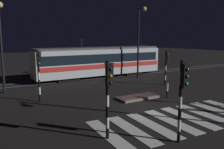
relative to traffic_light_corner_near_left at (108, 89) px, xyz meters
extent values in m
plane|color=black|center=(4.52, 2.76, -2.23)|extent=(120.00, 120.00, 0.00)
cube|color=#59595E|center=(4.52, 13.64, -2.22)|extent=(80.00, 0.12, 0.03)
cube|color=#59595E|center=(4.52, 15.07, -2.22)|extent=(80.00, 0.12, 0.03)
cube|color=silver|center=(0.26, 0.44, -2.22)|extent=(0.91, 3.93, 0.02)
cube|color=silver|center=(1.48, 0.37, -2.22)|extent=(0.91, 3.93, 0.02)
cube|color=silver|center=(2.69, 0.31, -2.22)|extent=(0.91, 3.93, 0.02)
cube|color=silver|center=(3.91, 0.24, -2.22)|extent=(0.91, 3.93, 0.02)
cube|color=silver|center=(5.13, 0.17, -2.22)|extent=(0.91, 3.93, 0.02)
cube|color=silver|center=(6.35, 0.10, -2.22)|extent=(0.91, 3.93, 0.02)
cube|color=silver|center=(7.57, 0.04, -2.22)|extent=(0.91, 3.93, 0.02)
cube|color=slate|center=(5.25, 4.88, -2.15)|extent=(2.98, 1.31, 0.16)
cube|color=brown|center=(5.25, 4.88, -2.06)|extent=(2.68, 1.18, 0.02)
cylinder|color=black|center=(0.00, 0.09, -1.99)|extent=(0.14, 0.14, 0.48)
cylinder|color=white|center=(0.00, 0.09, -1.51)|extent=(0.14, 0.14, 0.48)
cylinder|color=black|center=(0.00, 0.09, -1.02)|extent=(0.14, 0.14, 0.48)
cylinder|color=white|center=(0.00, 0.09, -0.54)|extent=(0.14, 0.14, 0.48)
cylinder|color=black|center=(0.00, 0.09, -0.06)|extent=(0.14, 0.14, 0.48)
cylinder|color=white|center=(0.00, 0.09, 0.43)|extent=(0.14, 0.14, 0.48)
cylinder|color=black|center=(0.00, 0.09, 0.91)|extent=(0.14, 0.14, 0.48)
cube|color=black|center=(0.00, -0.08, 0.55)|extent=(0.28, 0.20, 0.90)
sphere|color=black|center=(0.00, -0.19, 0.83)|extent=(0.14, 0.14, 0.14)
sphere|color=orange|center=(0.00, -0.19, 0.55)|extent=(0.14, 0.14, 0.14)
sphere|color=black|center=(0.00, -0.19, 0.27)|extent=(0.14, 0.14, 0.14)
cube|color=black|center=(0.00, -0.08, 1.04)|extent=(0.36, 0.24, 0.04)
cylinder|color=black|center=(-0.94, 7.63, -1.98)|extent=(0.14, 0.14, 0.50)
cylinder|color=white|center=(-0.94, 7.63, -1.48)|extent=(0.14, 0.14, 0.50)
cylinder|color=black|center=(-0.94, 7.63, -0.98)|extent=(0.14, 0.14, 0.50)
cylinder|color=white|center=(-0.94, 7.63, -0.48)|extent=(0.14, 0.14, 0.50)
cylinder|color=black|center=(-0.94, 7.63, 0.02)|extent=(0.14, 0.14, 0.50)
cylinder|color=white|center=(-0.94, 7.63, 0.52)|extent=(0.14, 0.14, 0.50)
cylinder|color=black|center=(-0.94, 7.63, 1.02)|extent=(0.14, 0.14, 0.50)
cube|color=black|center=(-0.94, 7.46, 0.67)|extent=(0.28, 0.20, 0.90)
sphere|color=black|center=(-0.94, 7.35, 0.95)|extent=(0.14, 0.14, 0.14)
sphere|color=black|center=(-0.94, 7.35, 0.67)|extent=(0.14, 0.14, 0.14)
sphere|color=green|center=(-0.94, 7.35, 0.39)|extent=(0.14, 0.14, 0.14)
cube|color=black|center=(-0.94, 7.46, 1.16)|extent=(0.36, 0.24, 0.04)
cylinder|color=black|center=(10.36, 7.49, -2.01)|extent=(0.14, 0.14, 0.44)
cylinder|color=white|center=(10.36, 7.49, -1.57)|extent=(0.14, 0.14, 0.44)
cylinder|color=black|center=(10.36, 7.49, -1.12)|extent=(0.14, 0.14, 0.44)
cylinder|color=white|center=(10.36, 7.49, -0.68)|extent=(0.14, 0.14, 0.44)
cylinder|color=black|center=(10.36, 7.49, -0.24)|extent=(0.14, 0.14, 0.44)
cylinder|color=white|center=(10.36, 7.49, 0.21)|extent=(0.14, 0.14, 0.44)
cylinder|color=black|center=(10.36, 7.49, 0.65)|extent=(0.14, 0.14, 0.44)
cube|color=black|center=(10.36, 7.32, 0.27)|extent=(0.28, 0.20, 0.90)
sphere|color=red|center=(10.36, 7.21, 0.55)|extent=(0.14, 0.14, 0.14)
sphere|color=black|center=(10.36, 7.21, 0.27)|extent=(0.14, 0.14, 0.14)
sphere|color=black|center=(10.36, 7.21, -0.01)|extent=(0.14, 0.14, 0.14)
cube|color=black|center=(10.36, 7.32, 0.76)|extent=(0.36, 0.24, 0.04)
cylinder|color=black|center=(2.37, -1.73, -1.99)|extent=(0.14, 0.14, 0.49)
cylinder|color=white|center=(2.37, -1.73, -1.50)|extent=(0.14, 0.14, 0.49)
cylinder|color=black|center=(2.37, -1.73, -1.01)|extent=(0.14, 0.14, 0.49)
cylinder|color=white|center=(2.37, -1.73, -0.52)|extent=(0.14, 0.14, 0.49)
cylinder|color=black|center=(2.37, -1.73, -0.03)|extent=(0.14, 0.14, 0.49)
cylinder|color=white|center=(2.37, -1.73, 0.46)|extent=(0.14, 0.14, 0.49)
cylinder|color=black|center=(2.37, -1.73, 0.95)|extent=(0.14, 0.14, 0.49)
cube|color=black|center=(2.37, -1.90, 0.59)|extent=(0.28, 0.20, 0.90)
sphere|color=black|center=(2.37, -2.01, 0.87)|extent=(0.14, 0.14, 0.14)
sphere|color=black|center=(2.37, -2.01, 0.59)|extent=(0.14, 0.14, 0.14)
sphere|color=green|center=(2.37, -2.01, 0.31)|extent=(0.14, 0.14, 0.14)
cube|color=black|center=(2.37, -1.90, 1.08)|extent=(0.36, 0.24, 0.04)
cylinder|color=black|center=(-2.67, 11.61, 1.15)|extent=(0.18, 0.18, 6.77)
sphere|color=#F9E08C|center=(-2.67, 10.71, 4.36)|extent=(0.44, 0.44, 0.44)
cylinder|color=black|center=(10.45, 11.73, 1.40)|extent=(0.18, 0.18, 7.27)
cylinder|color=black|center=(10.45, 11.28, 4.93)|extent=(0.10, 0.90, 0.10)
sphere|color=#F9E08C|center=(10.45, 10.83, 4.85)|extent=(0.44, 0.44, 0.44)
cube|color=silver|center=(7.33, 14.36, -0.53)|extent=(14.29, 2.50, 2.70)
cube|color=red|center=(7.33, 13.09, -0.88)|extent=(14.00, 0.04, 0.44)
cube|color=red|center=(7.33, 15.63, -0.88)|extent=(14.00, 0.04, 0.44)
cube|color=black|center=(7.33, 13.09, -0.08)|extent=(13.57, 0.03, 0.90)
cube|color=#4C4C51|center=(7.33, 14.36, 0.92)|extent=(14.00, 2.30, 0.20)
cylinder|color=#262628|center=(5.19, 14.36, 1.42)|extent=(0.08, 0.08, 1.00)
cube|color=black|center=(11.26, 14.36, -2.06)|extent=(2.20, 2.00, 0.35)
cube|color=black|center=(3.40, 14.36, -2.06)|extent=(2.20, 2.00, 0.35)
sphere|color=#F9F2CC|center=(14.52, 14.36, -0.93)|extent=(0.24, 0.24, 0.24)
cylinder|color=black|center=(7.15, 3.89, -1.98)|extent=(0.12, 0.12, 0.50)
cylinder|color=white|center=(7.15, 3.89, -1.48)|extent=(0.12, 0.12, 0.50)
sphere|color=yellow|center=(7.15, 3.89, -1.18)|extent=(0.12, 0.12, 0.12)
camera|label=1|loc=(-4.85, -8.33, 2.11)|focal=38.22mm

